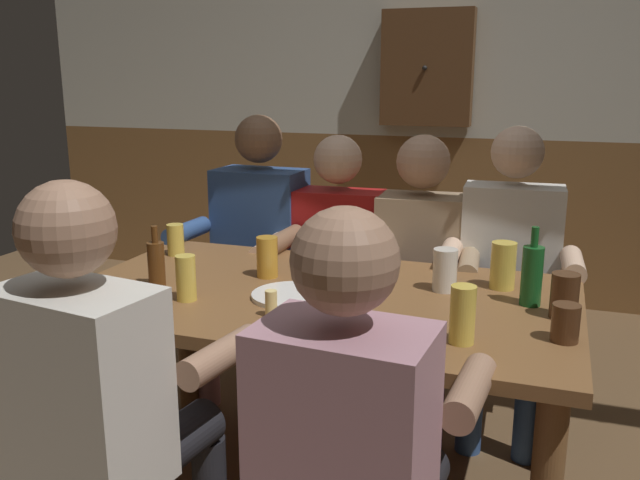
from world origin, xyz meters
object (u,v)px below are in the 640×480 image
Objects in this scene: dining_table at (318,321)px; bottle_0 at (532,275)px; person_3 at (509,268)px; pint_glass_2 at (186,278)px; pint_glass_8 at (445,270)px; pint_glass_5 at (564,296)px; person_4 at (103,387)px; person_2 at (418,264)px; table_candle at (271,303)px; wall_dart_cabinet at (427,68)px; bottle_1 at (156,263)px; pint_glass_0 at (267,257)px; pint_glass_4 at (176,240)px; pint_glass_6 at (503,265)px; pint_glass_3 at (347,246)px; person_0 at (255,241)px; plate_0 at (292,295)px; person_5 at (354,437)px; pint_glass_7 at (463,315)px; person_1 at (332,259)px; condiment_caddy at (110,307)px; pint_glass_1 at (565,323)px.

dining_table is 6.64× the size of bottle_0.
person_3 reaches higher than pint_glass_2.
bottle_0 is 1.75× the size of pint_glass_8.
pint_glass_8 is at bearing 159.36° from pint_glass_5.
person_4 is 1.31m from pint_glass_5.
table_candle is at bearing 70.35° from person_2.
wall_dart_cabinet is (-0.04, 2.53, 0.69)m from table_candle.
pint_glass_8 is (0.93, 0.27, -0.01)m from bottle_1.
table_candle is 0.55× the size of pint_glass_0.
pint_glass_6 reaches higher than pint_glass_4.
pint_glass_4 is at bearing -172.54° from pint_glass_3.
person_0 is 1.02× the size of person_3.
pint_glass_8 is (0.95, -0.56, 0.11)m from person_0.
person_4 is at bearing -146.01° from pint_glass_5.
person_2 reaches higher than plate_0.
bottle_0 is 1.84× the size of pint_glass_5.
plate_0 is at bearing -152.43° from pint_glass_8.
dining_table is 0.30m from table_candle.
person_5 is at bearing -81.82° from wall_dart_cabinet.
person_5 is 8.13× the size of pint_glass_2.
pint_glass_0 is 0.91× the size of pint_glass_7.
pint_glass_3 is 1.19× the size of pint_glass_4.
person_1 is 8.08× the size of pint_glass_2.
person_2 is 0.99× the size of person_4.
plate_0 is 0.26m from pint_glass_0.
person_4 is 8.49× the size of pint_glass_8.
pint_glass_6 reaches higher than pint_glass_3.
person_1 is 0.69m from pint_glass_4.
bottle_0 is 0.41m from pint_glass_7.
pint_glass_3 is (-0.35, 1.06, 0.15)m from person_5.
condiment_caddy is at bearing 94.17° from person_0.
person_2 is at bearing 129.76° from pint_glass_5.
pint_glass_0 is (-0.17, 0.37, 0.03)m from table_candle.
person_0 is 0.38m from person_1.
pint_glass_7 is (1.19, -0.53, 0.02)m from pint_glass_4.
condiment_caddy is 1.13× the size of pint_glass_4.
bottle_0 is (0.98, 0.82, 0.16)m from person_4.
person_1 is 1.05m from bottle_0.
pint_glass_2 reaches higher than pint_glass_4.
dining_table is 2.42m from wall_dart_cabinet.
plate_0 is (-0.06, -0.08, 0.11)m from dining_table.
wall_dart_cabinet is at bearing 73.41° from pint_glass_4.
pint_glass_1 is at bearing 10.26° from condiment_caddy.
table_candle is at bearing -136.96° from pint_glass_8.
table_candle is at bearing -102.61° from dining_table.
person_1 reaches higher than pint_glass_0.
pint_glass_1 is 0.50m from pint_glass_8.
dining_table is 0.46m from pint_glass_2.
bottle_0 is 0.13m from pint_glass_5.
person_0 is 6.05× the size of bottle_1.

